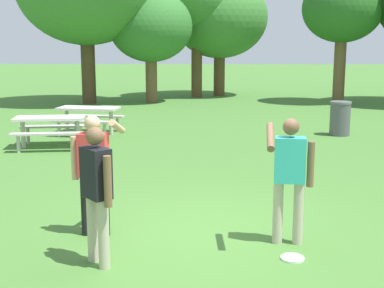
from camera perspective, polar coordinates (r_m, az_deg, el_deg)
The scene contains 12 objects.
ground_plane at distance 7.34m, azimuth 1.00°, elevation -9.62°, with size 120.00×120.00×0.00m, color #447530.
person_thrower at distance 7.14m, azimuth -10.52°, elevation -2.32°, with size 0.66×0.66×1.64m.
person_catcher at distance 6.82m, azimuth 10.47°, elevation -2.94°, with size 0.66×0.66×1.64m.
person_bystander at distance 6.17m, azimuth -10.25°, elevation -4.58°, with size 0.43×0.49×1.64m.
frisbee at distance 6.63m, azimuth 10.77°, elevation -11.99°, with size 0.29×0.29×0.03m, color white.
picnic_table_near at distance 13.58m, azimuth -15.05°, elevation 1.98°, with size 1.87×1.63×0.77m.
picnic_table_far at distance 15.38m, azimuth -11.07°, elevation 3.14°, with size 1.89×1.66×0.77m.
trash_can_further_along at distance 15.45m, azimuth 15.66°, elevation 2.68°, with size 0.59×0.59×0.96m.
tree_broad_center at distance 23.28m, azimuth -4.48°, elevation 12.45°, with size 3.58×3.58×4.80m.
tree_far_right at distance 25.61m, azimuth 0.52°, elevation 15.27°, with size 3.80×3.80×6.22m.
tree_slender_mid at distance 26.27m, azimuth 3.01°, elevation 13.43°, with size 4.61×4.61×5.75m.
tree_back_left at distance 23.76m, azimuth 15.91°, elevation 13.77°, with size 3.38×3.38×5.45m.
Camera 1 is at (0.02, -6.87, 2.56)m, focal length 49.50 mm.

